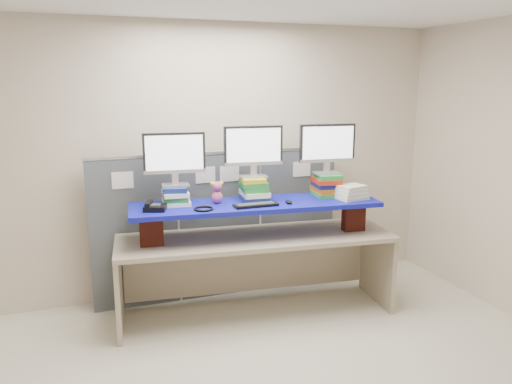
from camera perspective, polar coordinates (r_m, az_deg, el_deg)
name	(u,v)px	position (r m, az deg, el deg)	size (l,w,h in m)	color
room	(289,204)	(3.38, 3.83, -1.37)	(5.00, 4.00, 2.80)	beige
cubicle_partition	(220,224)	(5.17, -4.13, -3.68)	(2.60, 0.06, 1.53)	#474D53
desk	(256,252)	(4.76, 0.00, -6.84)	(2.65, 1.02, 0.79)	tan
brick_pier_left	(151,230)	(4.50, -11.88, -4.27)	(0.21, 0.11, 0.28)	maroon
brick_pier_right	(354,216)	(4.94, 11.08, -2.75)	(0.21, 0.11, 0.28)	maroon
blue_board	(256,205)	(4.63, 0.00, -1.46)	(2.30, 0.58, 0.04)	#0D0B93
book_stack_left	(175,195)	(4.61, -9.19, -0.38)	(0.27, 0.31, 0.17)	white
book_stack_center	(254,189)	(4.72, -0.26, 0.36)	(0.28, 0.34, 0.22)	navy
book_stack_right	(326,185)	(4.94, 8.05, 0.83)	(0.28, 0.33, 0.22)	#248733
monitor_left	(174,156)	(4.55, -9.31, 4.09)	(0.56, 0.18, 0.48)	#B3B3B8
monitor_center	(253,148)	(4.65, -0.30, 5.01)	(0.56, 0.18, 0.48)	#B3B3B8
monitor_right	(327,146)	(4.87, 8.16, 5.25)	(0.56, 0.18, 0.48)	#B3B3B8
keyboard	(256,205)	(4.49, -0.03, -1.48)	(0.40, 0.14, 0.03)	black
mouse	(289,202)	(4.59, 3.76, -1.13)	(0.06, 0.10, 0.03)	black
desk_phone	(154,207)	(4.43, -11.54, -1.70)	(0.23, 0.22, 0.08)	black
headset	(204,209)	(4.39, -6.01, -1.91)	(0.17, 0.17, 0.02)	black
plush_toy	(217,192)	(4.59, -4.47, 0.00)	(0.12, 0.09, 0.21)	#CE4E84
binder_stack	(352,192)	(4.85, 10.87, -0.05)	(0.31, 0.26, 0.13)	beige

